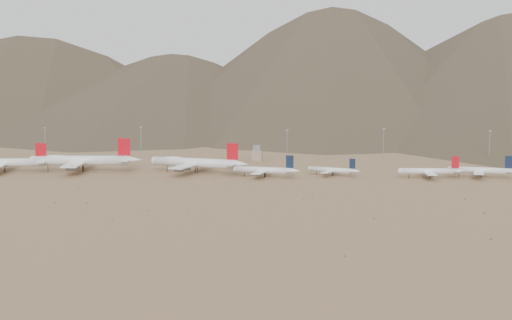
# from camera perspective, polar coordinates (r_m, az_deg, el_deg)

# --- Properties ---
(ground) EXTENTS (3000.00, 3000.00, 0.00)m
(ground) POSITION_cam_1_polar(r_m,az_deg,el_deg) (458.70, -5.32, -1.75)
(ground) COLOR #97734E
(ground) RESTS_ON ground
(mountain_ridge) EXTENTS (4400.00, 1000.00, 300.00)m
(mountain_ridge) POSITION_cam_1_polar(r_m,az_deg,el_deg) (1349.75, 2.51, 10.28)
(mountain_ridge) COLOR brown
(mountain_ridge) RESTS_ON ground
(widebody_west) EXTENTS (68.22, 53.52, 20.53)m
(widebody_west) POSITION_cam_1_polar(r_m,az_deg,el_deg) (529.70, -19.58, -0.19)
(widebody_west) COLOR white
(widebody_west) RESTS_ON ground
(widebody_centre) EXTENTS (79.90, 61.98, 23.79)m
(widebody_centre) POSITION_cam_1_polar(r_m,az_deg,el_deg) (517.38, -13.80, -0.03)
(widebody_centre) COLOR white
(widebody_centre) RESTS_ON ground
(widebody_east) EXTENTS (72.43, 57.07, 21.93)m
(widebody_east) POSITION_cam_1_polar(r_m,az_deg,el_deg) (496.93, -4.89, -0.20)
(widebody_east) COLOR white
(widebody_east) RESTS_ON ground
(narrowbody_a) EXTENTS (46.42, 33.95, 15.46)m
(narrowbody_a) POSITION_cam_1_polar(r_m,az_deg,el_deg) (474.73, 0.76, -0.82)
(narrowbody_a) COLOR white
(narrowbody_a) RESTS_ON ground
(narrowbody_b) EXTENTS (36.38, 27.22, 12.58)m
(narrowbody_b) POSITION_cam_1_polar(r_m,az_deg,el_deg) (484.89, 6.19, -0.81)
(narrowbody_b) COLOR white
(narrowbody_b) RESTS_ON ground
(narrowbody_c) EXTENTS (44.79, 32.22, 14.78)m
(narrowbody_c) POSITION_cam_1_polar(r_m,az_deg,el_deg) (485.30, 13.80, -0.87)
(narrowbody_c) COLOR white
(narrowbody_c) RESTS_ON ground
(narrowbody_d) EXTENTS (46.15, 33.83, 15.41)m
(narrowbody_d) POSITION_cam_1_polar(r_m,az_deg,el_deg) (496.76, 17.64, -0.80)
(narrowbody_d) COLOR white
(narrowbody_d) RESTS_ON ground
(control_tower) EXTENTS (8.00, 8.00, 12.00)m
(control_tower) POSITION_cam_1_polar(r_m,az_deg,el_deg) (570.98, 0.08, 0.50)
(control_tower) COLOR gray
(control_tower) RESTS_ON ground
(mast_far_west) EXTENTS (2.00, 0.60, 25.70)m
(mast_far_west) POSITION_cam_1_polar(r_m,az_deg,el_deg) (608.15, -16.51, 1.45)
(mast_far_west) COLOR gray
(mast_far_west) RESTS_ON ground
(mast_west) EXTENTS (2.00, 0.60, 25.70)m
(mast_west) POSITION_cam_1_polar(r_m,az_deg,el_deg) (596.12, -9.18, 1.54)
(mast_west) COLOR gray
(mast_west) RESTS_ON ground
(mast_centre) EXTENTS (2.00, 0.60, 25.70)m
(mast_centre) POSITION_cam_1_polar(r_m,az_deg,el_deg) (557.59, 2.50, 1.26)
(mast_centre) COLOR gray
(mast_centre) RESTS_ON ground
(mast_east) EXTENTS (2.00, 0.60, 25.70)m
(mast_east) POSITION_cam_1_polar(r_m,az_deg,el_deg) (580.08, 10.17, 1.38)
(mast_east) COLOR gray
(mast_east) RESTS_ON ground
(mast_far_east) EXTENTS (2.00, 0.60, 25.70)m
(mast_far_east) POSITION_cam_1_polar(r_m,az_deg,el_deg) (578.58, 18.18, 1.13)
(mast_far_east) COLOR gray
(mast_far_east) RESTS_ON ground
(desert_scrub) EXTENTS (440.43, 183.17, 0.81)m
(desert_scrub) POSITION_cam_1_polar(r_m,az_deg,el_deg) (360.67, 0.37, -4.01)
(desert_scrub) COLOR olive
(desert_scrub) RESTS_ON ground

